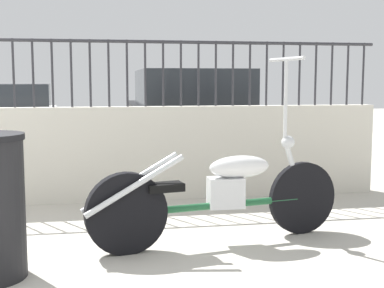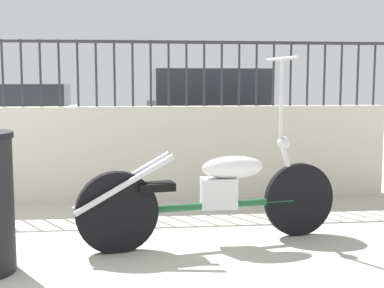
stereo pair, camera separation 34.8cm
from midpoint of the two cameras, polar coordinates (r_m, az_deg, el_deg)
name	(u,v)px [view 2 (the right image)]	position (r m, az deg, el deg)	size (l,w,h in m)	color
motorcycle_green	(203,194)	(4.22, 3.55, -5.35)	(2.14, 0.66, 1.49)	black
car_white	(19,121)	(9.01, -16.89, 2.31)	(2.01, 4.17, 1.24)	black
car_black	(204,117)	(8.34, 2.45, 2.84)	(1.77, 4.47, 1.45)	black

